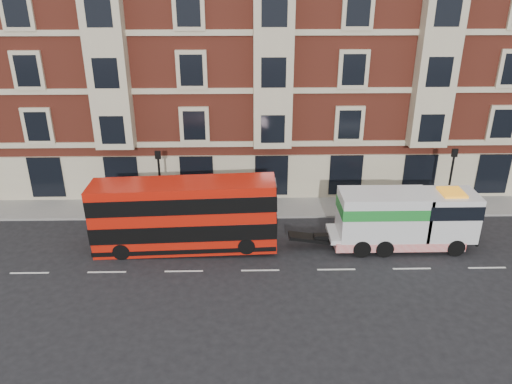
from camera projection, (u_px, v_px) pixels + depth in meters
ground at (260, 270)px, 26.11m from camera, size 120.00×120.00×0.00m
sidewalk at (257, 207)px, 32.93m from camera, size 90.00×3.00×0.15m
victorian_terrace at (262, 37)px, 35.76m from camera, size 45.00×12.00×20.40m
lamp_post_west at (160, 179)px, 30.58m from camera, size 0.35×0.15×4.35m
lamp_post_east at (451, 177)px, 30.92m from camera, size 0.35×0.15×4.35m
double_decker_bus at (184, 215)px, 27.28m from camera, size 10.03×2.30×4.06m
tow_truck at (402, 219)px, 27.67m from camera, size 8.03×2.37×3.34m
pedestrian at (136, 203)px, 31.62m from camera, size 0.58×0.40×1.53m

